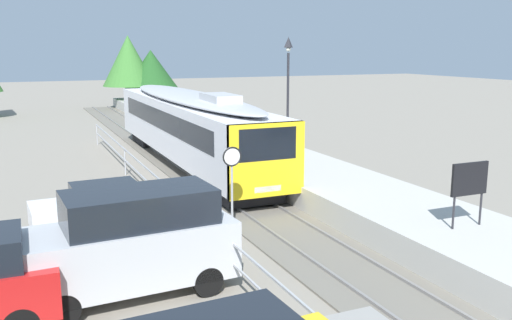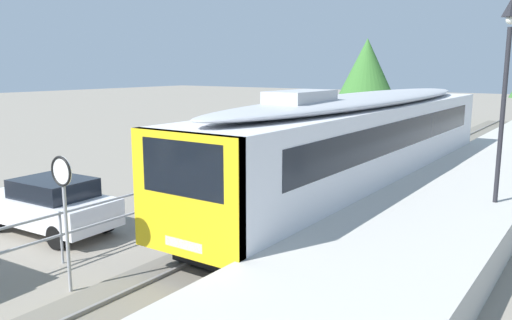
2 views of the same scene
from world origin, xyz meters
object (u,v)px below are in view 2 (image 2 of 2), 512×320
object	(u,v)px
speed_limit_sign	(63,190)
parked_hatchback_white	(50,204)
platform_lamp_mid_platform	(507,62)
commuter_train	(366,137)

from	to	relation	value
speed_limit_sign	parked_hatchback_white	world-z (taller)	speed_limit_sign
parked_hatchback_white	speed_limit_sign	bearing A→B (deg)	-29.21
platform_lamp_mid_platform	speed_limit_sign	size ratio (longest dim) A/B	1.91
platform_lamp_mid_platform	parked_hatchback_white	bearing A→B (deg)	-146.00
parked_hatchback_white	commuter_train	bearing A→B (deg)	56.99
commuter_train	parked_hatchback_white	world-z (taller)	commuter_train
commuter_train	speed_limit_sign	world-z (taller)	commuter_train
speed_limit_sign	parked_hatchback_white	distance (m)	4.44
commuter_train	parked_hatchback_white	bearing A→B (deg)	-123.01
commuter_train	parked_hatchback_white	size ratio (longest dim) A/B	4.55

